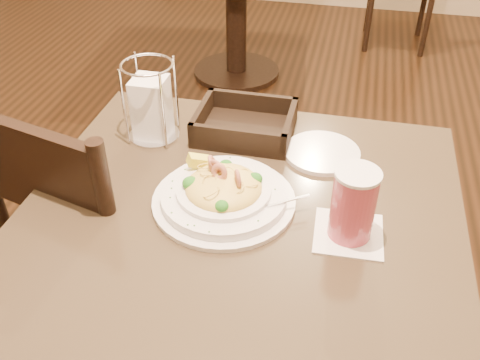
% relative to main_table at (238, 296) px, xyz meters
% --- Properties ---
extents(main_table, '(0.90, 0.90, 0.76)m').
position_rel_main_table_xyz_m(main_table, '(0.00, 0.00, 0.00)').
color(main_table, black).
rests_on(main_table, ground).
extents(dining_chair_near, '(0.51, 0.51, 0.93)m').
position_rel_main_table_xyz_m(dining_chair_near, '(-0.41, 0.13, -0.02)').
color(dining_chair_near, black).
rests_on(dining_chair_near, ground).
extents(pasta_bowl, '(0.33, 0.30, 0.10)m').
position_rel_main_table_xyz_m(pasta_bowl, '(-0.04, 0.04, 0.27)').
color(pasta_bowl, white).
rests_on(pasta_bowl, main_table).
extents(drink_glass, '(0.14, 0.14, 0.15)m').
position_rel_main_table_xyz_m(drink_glass, '(0.22, -0.00, 0.32)').
color(drink_glass, white).
rests_on(drink_glass, main_table).
extents(bread_basket, '(0.23, 0.19, 0.06)m').
position_rel_main_table_xyz_m(bread_basket, '(-0.05, 0.31, 0.26)').
color(bread_basket, black).
rests_on(bread_basket, main_table).
extents(napkin_caddy, '(0.12, 0.12, 0.20)m').
position_rel_main_table_xyz_m(napkin_caddy, '(-0.27, 0.25, 0.32)').
color(napkin_caddy, silver).
rests_on(napkin_caddy, main_table).
extents(side_plate, '(0.22, 0.22, 0.01)m').
position_rel_main_table_xyz_m(side_plate, '(0.14, 0.26, 0.25)').
color(side_plate, white).
rests_on(side_plate, main_table).
extents(butter_ramekin, '(0.08, 0.08, 0.03)m').
position_rel_main_table_xyz_m(butter_ramekin, '(-0.40, 0.03, 0.26)').
color(butter_ramekin, white).
rests_on(butter_ramekin, main_table).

